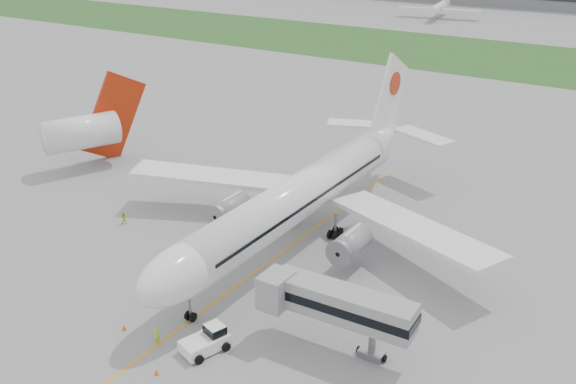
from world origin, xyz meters
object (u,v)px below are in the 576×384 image
Objects in this scene: pushback_tug at (208,340)px; jet_bridge at (333,303)px; airliner at (303,193)px; ground_crew_near at (157,336)px; neighbor_aircraft at (86,130)px.

jet_bridge is (8.97, 5.97, 3.69)m from pushback_tug.
airliner is 3.97× the size of jet_bridge.
airliner is 24.66m from ground_crew_near.
airliner is at bearing 126.00° from jet_bridge.
ground_crew_near is at bearing -138.88° from pushback_tug.
airliner is 11.70× the size of pushback_tug.
pushback_tug reaches higher than ground_crew_near.
ground_crew_near is (-0.18, -24.17, -4.86)m from airliner.
jet_bridge is at bearing 51.57° from pushback_tug.
airliner is 20.97m from jet_bridge.
jet_bridge is at bearing -51.43° from airliner.
airliner reaches higher than ground_crew_near.
neighbor_aircraft is (-52.07, 18.87, 0.98)m from jet_bridge.
airliner reaches higher than pushback_tug.
pushback_tug is at bearing 175.04° from ground_crew_near.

